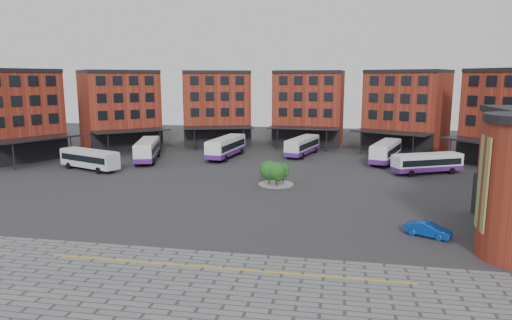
% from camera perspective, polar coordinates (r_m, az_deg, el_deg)
% --- Properties ---
extents(ground, '(160.00, 160.00, 0.00)m').
position_cam_1_polar(ground, '(45.96, -2.11, -6.37)').
color(ground, '#28282B').
rests_on(ground, ground).
extents(yellow_line, '(26.00, 0.15, 0.02)m').
position_cam_1_polar(yellow_line, '(32.70, -4.18, -13.37)').
color(yellow_line, gold).
rests_on(yellow_line, paving_zone).
extents(main_building, '(94.14, 42.48, 14.60)m').
position_cam_1_polar(main_building, '(82.71, 0.51, 6.11)').
color(main_building, maroon).
rests_on(main_building, ground).
extents(tree_island, '(4.40, 4.40, 3.11)m').
position_cam_1_polar(tree_island, '(56.09, 2.33, -1.54)').
color(tree_island, gray).
rests_on(tree_island, ground).
extents(bus_a, '(10.49, 6.06, 2.93)m').
position_cam_1_polar(bus_a, '(69.99, -20.11, 0.22)').
color(bus_a, silver).
rests_on(bus_a, ground).
extents(bus_b, '(6.03, 12.18, 3.35)m').
position_cam_1_polar(bus_b, '(75.02, -13.43, 1.25)').
color(bus_b, white).
rests_on(bus_b, ground).
extents(bus_c, '(4.08, 12.26, 3.39)m').
position_cam_1_polar(bus_c, '(76.18, -3.76, 1.66)').
color(bus_c, white).
rests_on(bus_c, ground).
extents(bus_d, '(5.23, 11.45, 3.14)m').
position_cam_1_polar(bus_d, '(78.52, 5.83, 1.78)').
color(bus_d, silver).
rests_on(bus_d, ground).
extents(bus_e, '(5.88, 11.92, 3.28)m').
position_cam_1_polar(bus_e, '(74.45, 15.93, 1.04)').
color(bus_e, white).
rests_on(bus_e, ground).
extents(bus_f, '(10.09, 6.54, 2.84)m').
position_cam_1_polar(bus_f, '(67.39, 20.62, -0.35)').
color(bus_f, white).
rests_on(bus_f, ground).
extents(blue_car, '(3.92, 2.84, 1.23)m').
position_cam_1_polar(blue_car, '(41.20, 20.68, -8.11)').
color(blue_car, '#0B3695').
rests_on(blue_car, ground).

